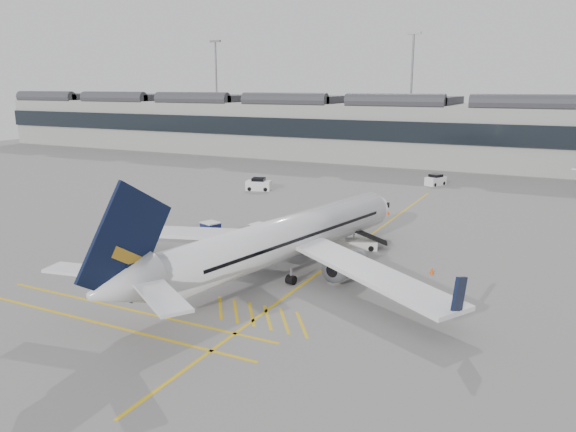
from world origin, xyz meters
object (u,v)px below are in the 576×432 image
at_px(ramp_agent_a, 270,237).
at_px(pushback_tug, 216,243).
at_px(ramp_agent_b, 269,238).
at_px(airliner_main, 282,239).
at_px(baggage_cart_a, 300,239).
at_px(belt_loader, 352,241).

bearing_deg(ramp_agent_a, pushback_tug, -179.03).
xyz_separation_m(ramp_agent_b, pushback_tug, (-3.92, -2.97, -0.22)).
bearing_deg(ramp_agent_b, airliner_main, 109.79).
bearing_deg(baggage_cart_a, pushback_tug, -148.06).
distance_m(belt_loader, ramp_agent_b, 7.56).
bearing_deg(ramp_agent_a, baggage_cart_a, -45.35).
height_order(airliner_main, belt_loader, airliner_main).
relative_size(belt_loader, pushback_tug, 2.06).
bearing_deg(ramp_agent_a, airliner_main, -93.54).
relative_size(baggage_cart_a, ramp_agent_b, 1.34).
distance_m(belt_loader, pushback_tug, 12.37).
relative_size(ramp_agent_a, ramp_agent_b, 0.99).
bearing_deg(airliner_main, belt_loader, 85.88).
distance_m(airliner_main, ramp_agent_b, 7.88).
height_order(belt_loader, ramp_agent_b, belt_loader).
height_order(airliner_main, ramp_agent_b, airliner_main).
distance_m(airliner_main, ramp_agent_a, 8.11).
relative_size(baggage_cart_a, ramp_agent_a, 1.35).
bearing_deg(baggage_cart_a, airliner_main, -67.85).
xyz_separation_m(belt_loader, pushback_tug, (-10.94, -5.77, -0.04)).
bearing_deg(ramp_agent_a, belt_loader, -19.00).
bearing_deg(pushback_tug, ramp_agent_a, 52.62).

